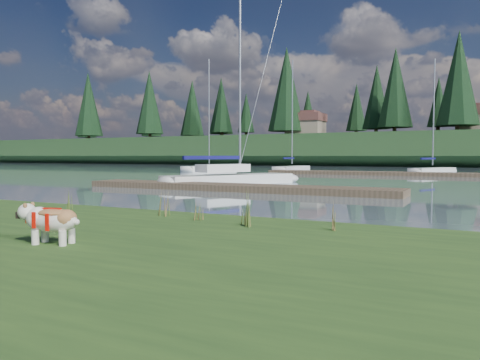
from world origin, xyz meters
The scene contains 22 objects.
ground centered at (0.00, 30.00, 0.00)m, with size 200.00×200.00×0.00m, color #7D95A3.
ridge centered at (0.00, 73.00, 2.50)m, with size 200.00×20.00×5.00m, color #1B3419.
bulldog centered at (1.02, -5.70, 0.72)m, with size 1.01×0.55×0.60m.
sailboat_main centered at (-6.01, 13.65, 0.42)m, with size 5.65×9.11×13.25m.
dock_near centered at (-4.00, 9.00, 0.15)m, with size 16.00×2.00×0.30m, color #4C3D2C.
dock_far centered at (2.00, 30.00, 0.15)m, with size 26.00×2.20×0.30m, color #4C3D2C.
sailboat_bg_0 centered at (-19.53, 33.35, 0.32)m, with size 2.74×8.52×12.10m.
sailboat_bg_1 centered at (-10.95, 35.49, 0.33)m, with size 1.55×7.72×11.55m.
sailboat_bg_2 centered at (2.82, 35.07, 0.33)m, with size 3.90×6.78×10.35m.
weed_0 centered at (0.55, -2.32, 0.61)m, with size 0.17×0.14×0.61m.
weed_1 centered at (1.58, -2.51, 0.56)m, with size 0.17×0.14×0.50m.
weed_2 centered at (2.83, -2.88, 0.66)m, with size 0.17×0.14×0.74m.
weed_3 centered at (-1.94, -2.70, 0.56)m, with size 0.17×0.14×0.51m.
weed_4 centered at (2.74, -2.72, 0.55)m, with size 0.17×0.14×0.49m.
weed_5 centered at (4.35, -2.58, 0.59)m, with size 0.17×0.14×0.58m.
mud_lip centered at (0.00, -1.60, 0.07)m, with size 60.00×0.50×0.14m, color #33281C.
conifer_0 centered at (-55.00, 67.00, 12.64)m, with size 5.72×5.72×14.15m.
conifer_1 centered at (-40.00, 71.00, 11.28)m, with size 4.40×4.40×11.30m.
conifer_2 centered at (-25.00, 68.00, 13.54)m, with size 6.60×6.60×16.05m.
conifer_3 centered at (-10.00, 72.00, 11.74)m, with size 4.84×4.84×12.25m.
conifer_4 centered at (3.00, 66.00, 13.09)m, with size 6.16×6.16×15.10m.
house_0 centered at (-22.00, 70.00, 7.31)m, with size 6.30×5.30×4.65m.
Camera 1 is at (6.70, -10.51, 1.66)m, focal length 35.00 mm.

